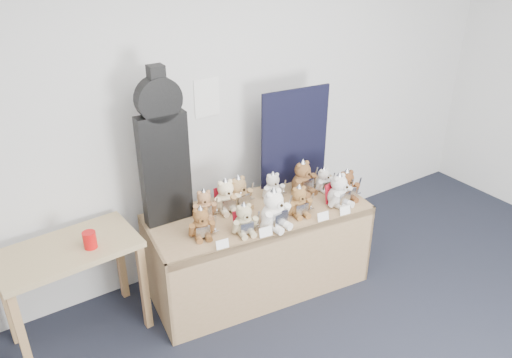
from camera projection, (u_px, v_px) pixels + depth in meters
room_shell at (207, 98)px, 3.76m from camera, size 6.00×6.00×6.00m
display_table at (262, 232)px, 3.75m from camera, size 1.73×0.88×0.69m
side_table at (70, 263)px, 3.29m from camera, size 0.92×0.55×0.74m
guitar_case at (163, 150)px, 3.38m from camera, size 0.35×0.11×1.13m
navy_board at (295, 137)px, 3.99m from camera, size 0.60×0.08×0.80m
red_cup at (90, 240)px, 3.21m from camera, size 0.09×0.09×0.12m
teddy_front_far_left at (201, 224)px, 3.39m from camera, size 0.21×0.19×0.25m
teddy_front_left at (244, 220)px, 3.43m from camera, size 0.21×0.19×0.26m
teddy_front_centre at (274, 210)px, 3.49m from camera, size 0.27×0.24×0.33m
teddy_front_right at (299, 202)px, 3.65m from camera, size 0.21×0.19×0.26m
teddy_front_far_right at (339, 191)px, 3.76m from camera, size 0.25×0.22×0.29m
teddy_front_end at (346, 186)px, 3.86m from camera, size 0.22×0.20×0.27m
teddy_back_left at (226, 197)px, 3.70m from camera, size 0.24×0.21×0.29m
teddy_back_centre_left at (239, 194)px, 3.74m from camera, size 0.24×0.20×0.29m
teddy_back_centre_right at (273, 187)px, 3.87m from camera, size 0.20×0.18×0.24m
teddy_back_right at (303, 178)px, 3.95m from camera, size 0.25×0.21×0.30m
teddy_back_end at (324, 180)px, 3.99m from camera, size 0.18×0.15×0.22m
teddy_back_far_left at (204, 205)px, 3.63m from camera, size 0.19×0.19×0.24m
entry_card_a at (222, 244)px, 3.29m from camera, size 0.09×0.03×0.06m
entry_card_b at (266, 232)px, 3.42m from camera, size 0.10×0.03×0.07m
entry_card_c at (323, 216)px, 3.60m from camera, size 0.09×0.03×0.07m
entry_card_d at (345, 211)px, 3.68m from camera, size 0.09×0.03×0.06m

